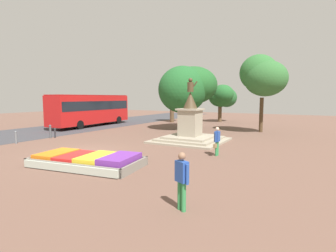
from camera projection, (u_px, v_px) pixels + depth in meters
ground_plane at (82, 153)px, 14.95m from camera, size 85.68×85.68×0.00m
flower_planter at (87, 161)px, 12.12m from camera, size 5.44×3.22×0.62m
statue_monument at (190, 129)px, 18.89m from camera, size 4.83×4.83×4.55m
city_bus at (91, 108)px, 29.01m from camera, size 2.88×10.62×3.44m
pedestrian_with_handbag at (217, 140)px, 14.24m from camera, size 0.23×0.73×1.58m
pedestrian_crossing_plaza at (182, 177)px, 7.29m from camera, size 0.52×0.36×1.67m
kerb_bollard_mid_a at (16, 137)px, 17.96m from camera, size 0.15×0.15×0.88m
kerb_bollard_mid_b at (50, 131)px, 20.49m from camera, size 0.17×0.17×1.05m
kerb_bollard_north at (55, 133)px, 20.63m from camera, size 0.14×0.14×0.77m
park_tree_far_left at (223, 96)px, 33.67m from camera, size 3.35×4.07×4.79m
park_tree_behind_statue at (262, 76)px, 22.98m from camera, size 4.17×3.69×6.96m
park_tree_far_right at (188, 88)px, 25.85m from camera, size 5.22×6.41×6.26m
park_tree_street_side at (176, 87)px, 33.27m from camera, size 2.74×2.70×5.72m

